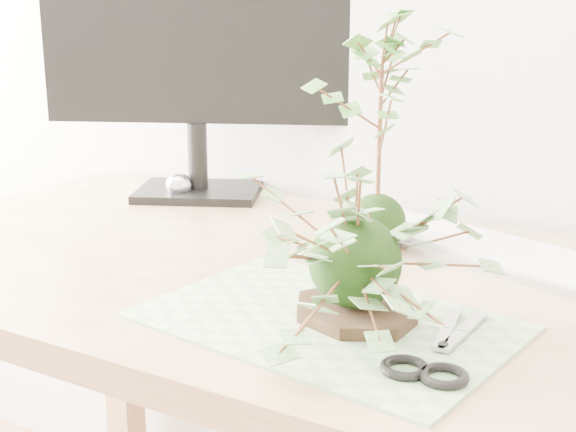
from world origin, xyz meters
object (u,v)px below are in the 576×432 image
(keyboard, at_px, (500,253))
(ivy_kokedama, at_px, (356,219))
(maple_kokedama, at_px, (381,80))
(desk, at_px, (387,348))
(monitor, at_px, (197,41))

(keyboard, bearing_deg, ivy_kokedama, -87.85)
(ivy_kokedama, relative_size, maple_kokedama, 0.93)
(keyboard, bearing_deg, maple_kokedama, -145.87)
(desk, xyz_separation_m, monitor, (-0.50, 0.27, 0.37))
(ivy_kokedama, distance_m, maple_kokedama, 0.30)
(maple_kokedama, xyz_separation_m, monitor, (-0.42, 0.14, 0.03))
(maple_kokedama, distance_m, keyboard, 0.29)
(ivy_kokedama, distance_m, keyboard, 0.34)
(monitor, bearing_deg, ivy_kokedama, -62.97)
(desk, relative_size, monitor, 3.12)
(keyboard, bearing_deg, monitor, -172.25)
(ivy_kokedama, height_order, monitor, monitor)
(ivy_kokedama, bearing_deg, keyboard, 75.70)
(ivy_kokedama, bearing_deg, desk, 95.28)
(desk, bearing_deg, monitor, 151.65)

